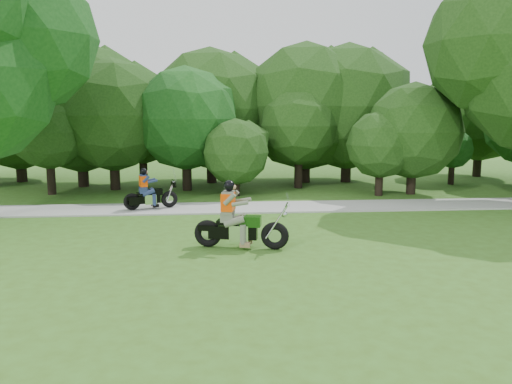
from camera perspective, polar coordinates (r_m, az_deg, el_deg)
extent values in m
plane|color=#3A5E1B|center=(11.77, 6.60, -9.24)|extent=(100.00, 100.00, 0.00)
cube|color=#A0A09B|center=(19.42, 1.97, -1.73)|extent=(60.00, 2.20, 0.06)
cylinder|color=black|center=(24.24, -22.38, 1.75)|extent=(0.37, 0.37, 1.72)
sphere|color=#1A3911|center=(24.09, -22.67, 6.40)|extent=(3.43, 3.43, 3.43)
cylinder|color=black|center=(23.81, -7.91, 2.33)|extent=(0.44, 0.44, 1.80)
sphere|color=#144915|center=(23.65, -8.04, 8.31)|extent=(4.86, 4.86, 4.86)
cylinder|color=black|center=(25.66, -12.75, 2.68)|extent=(0.40, 0.40, 1.80)
sphere|color=#1A3911|center=(25.51, -12.92, 7.65)|extent=(4.07, 4.07, 4.07)
cylinder|color=black|center=(26.24, -19.17, 2.54)|extent=(0.52, 0.52, 1.80)
sphere|color=#1A3911|center=(26.09, -19.52, 9.05)|extent=(6.40, 6.40, 6.40)
cylinder|color=black|center=(26.93, 10.25, 3.06)|extent=(0.53, 0.53, 1.80)
sphere|color=#1A3911|center=(26.79, 10.44, 9.54)|extent=(6.58, 6.58, 6.58)
cylinder|color=black|center=(24.47, 4.86, 2.54)|extent=(0.40, 0.40, 1.78)
sphere|color=#1A3911|center=(24.31, 4.93, 7.61)|extent=(3.91, 3.91, 3.91)
cylinder|color=black|center=(27.46, 21.42, 2.04)|extent=(0.30, 0.30, 1.18)
sphere|color=#144915|center=(27.35, 21.58, 4.63)|extent=(2.02, 2.02, 2.02)
cylinder|color=black|center=(22.83, 13.88, 1.22)|extent=(0.35, 0.35, 1.30)
sphere|color=#1A3911|center=(22.67, 14.04, 5.30)|extent=(3.01, 3.01, 3.01)
cylinder|color=black|center=(26.46, 5.62, 3.05)|extent=(0.53, 0.53, 1.80)
sphere|color=#1A3911|center=(26.31, 5.72, 9.69)|extent=(6.63, 6.63, 6.63)
cylinder|color=black|center=(24.74, -15.84, 2.33)|extent=(0.47, 0.47, 1.80)
sphere|color=#1A3911|center=(24.58, -16.11, 8.44)|extent=(5.35, 5.35, 5.35)
cylinder|color=black|center=(22.09, -2.31, 0.83)|extent=(0.35, 0.35, 1.00)
sphere|color=#1A3911|center=(21.93, -2.34, 4.59)|extent=(2.94, 2.94, 2.94)
cylinder|color=black|center=(26.26, -5.10, 3.02)|extent=(0.51, 0.51, 1.80)
sphere|color=#1A3911|center=(26.11, -5.19, 9.43)|extent=(6.26, 6.26, 6.26)
cylinder|color=black|center=(23.64, 17.32, 1.51)|extent=(0.42, 0.42, 1.44)
sphere|color=#1A3911|center=(23.46, 17.56, 6.68)|extent=(4.34, 4.34, 4.34)
cylinder|color=black|center=(31.39, 23.98, 3.27)|extent=(0.46, 0.46, 1.80)
sphere|color=#1A3911|center=(31.26, 24.29, 8.03)|extent=(5.28, 5.28, 5.28)
cylinder|color=black|center=(29.31, -25.26, 2.81)|extent=(0.54, 0.54, 1.80)
sphere|color=#1A3911|center=(29.18, -25.69, 8.90)|extent=(6.82, 6.82, 6.82)
sphere|color=#144915|center=(19.51, -25.15, 15.69)|extent=(5.12, 5.12, 5.12)
sphere|color=#1A3911|center=(22.24, 26.06, 14.98)|extent=(5.71, 5.71, 5.71)
torus|color=black|center=(13.86, -5.53, -4.73)|extent=(0.80, 0.39, 0.77)
torus|color=black|center=(13.55, 2.17, -5.02)|extent=(0.80, 0.39, 0.77)
cube|color=black|center=(13.70, -2.65, -4.63)|extent=(1.36, 0.56, 0.35)
cube|color=silver|center=(13.67, -1.88, -4.66)|extent=(0.60, 0.48, 0.44)
cube|color=black|center=(13.55, -0.64, -3.35)|extent=(0.63, 0.45, 0.28)
cube|color=black|center=(13.66, -3.27, -3.45)|extent=(0.63, 0.47, 0.11)
cylinder|color=silver|center=(13.46, 2.36, -3.44)|extent=(0.59, 0.18, 0.91)
cylinder|color=silver|center=(13.34, 3.49, -1.50)|extent=(0.20, 0.69, 0.04)
cube|color=#606250|center=(13.63, -3.28, -2.82)|extent=(0.41, 0.48, 0.26)
cube|color=#606250|center=(13.55, -3.20, -1.19)|extent=(0.38, 0.51, 0.61)
cube|color=#FF4705|center=(13.55, -3.20, -1.10)|extent=(0.42, 0.56, 0.48)
sphere|color=black|center=(13.47, -3.08, 0.73)|extent=(0.31, 0.31, 0.31)
torus|color=black|center=(19.19, -13.98, -1.07)|extent=(0.66, 0.36, 0.64)
torus|color=black|center=(19.42, -9.86, -0.82)|extent=(0.66, 0.36, 0.64)
cube|color=black|center=(19.26, -12.41, -0.84)|extent=(1.03, 0.50, 0.29)
cube|color=silver|center=(19.28, -12.00, -0.82)|extent=(0.51, 0.42, 0.36)
cube|color=black|center=(19.28, -11.36, 0.02)|extent=(0.53, 0.40, 0.24)
cube|color=black|center=(19.21, -12.77, -0.17)|extent=(0.54, 0.42, 0.09)
cylinder|color=silver|center=(19.38, -9.78, 0.12)|extent=(0.36, 0.14, 0.82)
cylinder|color=silver|center=(19.35, -9.37, 1.29)|extent=(0.20, 0.57, 0.03)
cube|color=black|center=(19.00, -13.77, -1.03)|extent=(0.40, 0.22, 0.31)
cube|color=black|center=(19.39, -13.94, -0.84)|extent=(0.40, 0.22, 0.31)
cube|color=#1B2E48|center=(19.19, -12.78, 0.21)|extent=(0.36, 0.41, 0.22)
cube|color=#1B2E48|center=(19.14, -12.76, 1.18)|extent=(0.34, 0.43, 0.51)
cube|color=#FF4705|center=(19.14, -12.76, 1.23)|extent=(0.37, 0.48, 0.40)
sphere|color=black|center=(19.10, -12.72, 2.31)|extent=(0.25, 0.25, 0.25)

